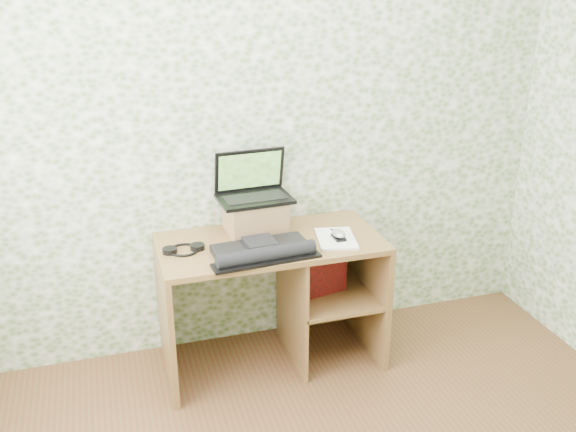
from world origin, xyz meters
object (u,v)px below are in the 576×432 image
object	(u,v)px
desk	(283,281)
keyboard	(263,251)
laptop	(253,187)
notepad	(336,239)
riser	(255,216)

from	to	relation	value
desk	keyboard	distance (m)	0.39
laptop	notepad	distance (m)	0.53
desk	laptop	bearing A→B (deg)	128.26
keyboard	notepad	size ratio (longest dim) A/B	2.00
desk	laptop	world-z (taller)	laptop
riser	notepad	xyz separation A→B (m)	(0.39, -0.23, -0.09)
desk	riser	xyz separation A→B (m)	(-0.12, 0.12, 0.36)
keyboard	notepad	bearing A→B (deg)	5.79
keyboard	notepad	xyz separation A→B (m)	(0.43, 0.08, -0.02)
notepad	riser	bearing A→B (deg)	160.17
desk	notepad	world-z (taller)	notepad
desk	laptop	size ratio (longest dim) A/B	2.95
keyboard	notepad	distance (m)	0.44
laptop	desk	bearing A→B (deg)	-55.15
riser	notepad	bearing A→B (deg)	-30.98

